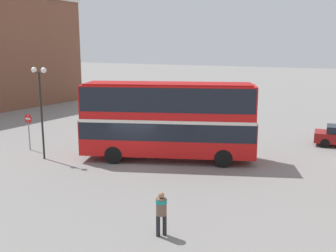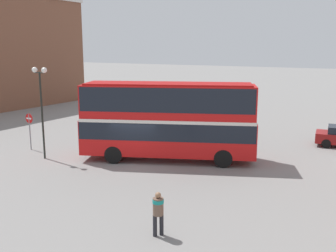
{
  "view_description": "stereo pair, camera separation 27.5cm",
  "coord_description": "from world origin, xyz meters",
  "px_view_note": "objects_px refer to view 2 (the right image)",
  "views": [
    {
      "loc": [
        13.16,
        -18.92,
        6.98
      ],
      "look_at": [
        1.22,
        1.68,
        2.18
      ],
      "focal_mm": 42.0,
      "sensor_mm": 36.0,
      "label": 1
    },
    {
      "loc": [
        13.4,
        -18.78,
        6.98
      ],
      "look_at": [
        1.22,
        1.68,
        2.18
      ],
      "focal_mm": 42.0,
      "sensor_mm": 36.0,
      "label": 2
    }
  ],
  "objects_px": {
    "street_lamp_twin_globe": "(41,93)",
    "no_entry_sign": "(30,125)",
    "double_decker_bus": "(168,116)",
    "pedestrian_foreground": "(158,209)"
  },
  "relations": [
    {
      "from": "pedestrian_foreground",
      "to": "street_lamp_twin_globe",
      "type": "relative_size",
      "value": 0.3
    },
    {
      "from": "street_lamp_twin_globe",
      "to": "no_entry_sign",
      "type": "height_order",
      "value": "street_lamp_twin_globe"
    },
    {
      "from": "pedestrian_foreground",
      "to": "no_entry_sign",
      "type": "bearing_deg",
      "value": 14.67
    },
    {
      "from": "double_decker_bus",
      "to": "pedestrian_foreground",
      "type": "distance_m",
      "value": 10.27
    },
    {
      "from": "double_decker_bus",
      "to": "pedestrian_foreground",
      "type": "xyz_separation_m",
      "value": [
        4.86,
        -8.88,
        -1.72
      ]
    },
    {
      "from": "double_decker_bus",
      "to": "pedestrian_foreground",
      "type": "height_order",
      "value": "double_decker_bus"
    },
    {
      "from": "double_decker_bus",
      "to": "street_lamp_twin_globe",
      "type": "distance_m",
      "value": 8.01
    },
    {
      "from": "pedestrian_foreground",
      "to": "street_lamp_twin_globe",
      "type": "distance_m",
      "value": 13.26
    },
    {
      "from": "pedestrian_foreground",
      "to": "no_entry_sign",
      "type": "height_order",
      "value": "no_entry_sign"
    },
    {
      "from": "pedestrian_foreground",
      "to": "double_decker_bus",
      "type": "bearing_deg",
      "value": -23.2
    }
  ]
}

